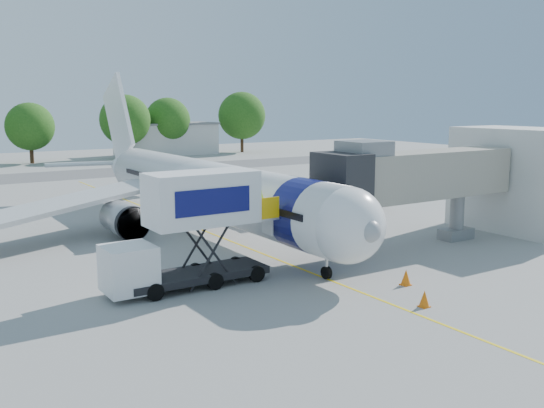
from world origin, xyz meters
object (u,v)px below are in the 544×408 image
jet_bridge (408,177)px  ground_tug (498,332)px  aircraft (203,188)px  catering_hiloader (189,230)px

jet_bridge → ground_tug: size_ratio=3.57×
aircraft → catering_hiloader: bearing=-119.4°
aircraft → ground_tug: bearing=-91.1°
aircraft → jet_bridge: aircraft is taller
ground_tug → jet_bridge: bearing=76.8°
aircraft → jet_bridge: 13.77m
aircraft → catering_hiloader: (-6.27, -11.12, -0.19)m
aircraft → catering_hiloader: 12.77m
jet_bridge → catering_hiloader: 14.35m
catering_hiloader → ground_tug: catering_hiloader is taller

